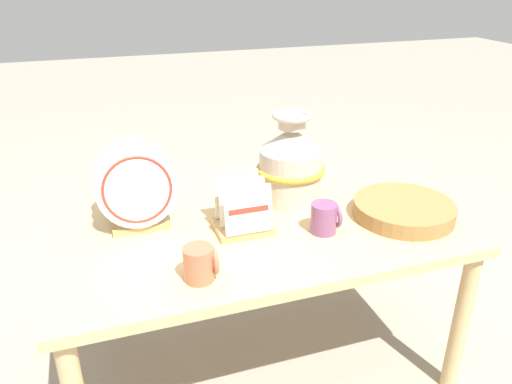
{
  "coord_description": "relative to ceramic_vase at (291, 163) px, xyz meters",
  "views": [
    {
      "loc": [
        -0.47,
        -1.41,
        1.4
      ],
      "look_at": [
        0.0,
        0.0,
        0.71
      ],
      "focal_mm": 35.0,
      "sensor_mm": 36.0,
      "label": 1
    }
  ],
  "objects": [
    {
      "name": "dish_rack_square_plates",
      "position": [
        -0.23,
        -0.16,
        -0.09
      ],
      "size": [
        0.18,
        0.16,
        0.18
      ],
      "color": "tan",
      "rests_on": "display_table"
    },
    {
      "name": "dish_rack_round_plates",
      "position": [
        -0.55,
        -0.03,
        -0.03
      ],
      "size": [
        0.25,
        0.17,
        0.28
      ],
      "color": "tan",
      "rests_on": "display_table"
    },
    {
      "name": "mug_plum_glaze",
      "position": [
        0.02,
        -0.26,
        -0.09
      ],
      "size": [
        0.09,
        0.09,
        0.1
      ],
      "color": "#7A4770",
      "rests_on": "display_table"
    },
    {
      "name": "mug_terracotta_glaze",
      "position": [
        -0.42,
        -0.39,
        -0.09
      ],
      "size": [
        0.09,
        0.09,
        0.1
      ],
      "color": "#B76647",
      "rests_on": "display_table"
    },
    {
      "name": "wicker_charger_stack",
      "position": [
        0.32,
        -0.25,
        -0.12
      ],
      "size": [
        0.34,
        0.34,
        0.05
      ],
      "color": "olive",
      "rests_on": "display_table"
    },
    {
      "name": "display_table",
      "position": [
        -0.17,
        -0.12,
        -0.21
      ],
      "size": [
        1.34,
        0.8,
        0.6
      ],
      "color": "tan",
      "rests_on": "ground_plane"
    },
    {
      "name": "ground_plane",
      "position": [
        -0.17,
        -0.12,
        -0.74
      ],
      "size": [
        14.0,
        14.0,
        0.0
      ],
      "primitive_type": "plane",
      "color": "gray"
    },
    {
      "name": "ceramic_vase",
      "position": [
        0.0,
        0.0,
        0.0
      ],
      "size": [
        0.25,
        0.25,
        0.33
      ],
      "color": "beige",
      "rests_on": "display_table"
    }
  ]
}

